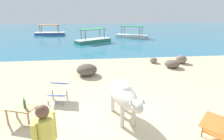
{
  "coord_description": "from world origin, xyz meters",
  "views": [
    {
      "loc": [
        -0.93,
        -4.9,
        3.09
      ],
      "look_at": [
        -0.02,
        3.0,
        0.55
      ],
      "focal_mm": 30.5,
      "sensor_mm": 36.0,
      "label": 1
    }
  ],
  "objects_px": {
    "deck_chair_far": "(216,127)",
    "boat_blue": "(50,33)",
    "bottle": "(24,104)",
    "deck_chair_near": "(59,90)",
    "low_bench_table": "(21,110)",
    "cow": "(123,95)",
    "boat_white": "(132,35)",
    "boat_green": "(93,39)"
  },
  "relations": [
    {
      "from": "bottle",
      "to": "deck_chair_far",
      "type": "bearing_deg",
      "value": -15.84
    },
    {
      "from": "bottle",
      "to": "boat_blue",
      "type": "distance_m",
      "value": 20.39
    },
    {
      "from": "bottle",
      "to": "cow",
      "type": "bearing_deg",
      "value": -2.46
    },
    {
      "from": "cow",
      "to": "deck_chair_near",
      "type": "distance_m",
      "value": 2.5
    },
    {
      "from": "bottle",
      "to": "deck_chair_far",
      "type": "relative_size",
      "value": 0.32
    },
    {
      "from": "deck_chair_near",
      "to": "deck_chair_far",
      "type": "height_order",
      "value": "same"
    },
    {
      "from": "deck_chair_near",
      "to": "boat_green",
      "type": "xyz_separation_m",
      "value": [
        1.43,
        12.48,
        -0.13
      ]
    },
    {
      "from": "cow",
      "to": "bottle",
      "type": "relative_size",
      "value": 6.99
    },
    {
      "from": "deck_chair_near",
      "to": "boat_blue",
      "type": "distance_m",
      "value": 19.23
    },
    {
      "from": "low_bench_table",
      "to": "boat_blue",
      "type": "distance_m",
      "value": 20.35
    },
    {
      "from": "low_bench_table",
      "to": "deck_chair_near",
      "type": "height_order",
      "value": "deck_chair_near"
    },
    {
      "from": "low_bench_table",
      "to": "boat_white",
      "type": "relative_size",
      "value": 0.23
    },
    {
      "from": "cow",
      "to": "boat_blue",
      "type": "height_order",
      "value": "boat_blue"
    },
    {
      "from": "bottle",
      "to": "deck_chair_far",
      "type": "xyz_separation_m",
      "value": [
        4.74,
        -1.35,
        -0.2
      ]
    },
    {
      "from": "deck_chair_near",
      "to": "deck_chair_far",
      "type": "xyz_separation_m",
      "value": [
        4.03,
        -2.65,
        0.0
      ]
    },
    {
      "from": "boat_blue",
      "to": "boat_white",
      "type": "bearing_deg",
      "value": -18.44
    },
    {
      "from": "boat_white",
      "to": "boat_green",
      "type": "relative_size",
      "value": 0.99
    },
    {
      "from": "boat_green",
      "to": "deck_chair_far",
      "type": "bearing_deg",
      "value": -112.52
    },
    {
      "from": "bottle",
      "to": "deck_chair_far",
      "type": "height_order",
      "value": "bottle"
    },
    {
      "from": "bottle",
      "to": "deck_chair_far",
      "type": "distance_m",
      "value": 4.93
    },
    {
      "from": "cow",
      "to": "deck_chair_near",
      "type": "relative_size",
      "value": 2.4
    },
    {
      "from": "deck_chair_far",
      "to": "boat_blue",
      "type": "bearing_deg",
      "value": 74.07
    },
    {
      "from": "low_bench_table",
      "to": "bottle",
      "type": "xyz_separation_m",
      "value": [
        0.12,
        -0.02,
        0.2
      ]
    },
    {
      "from": "boat_green",
      "to": "boat_blue",
      "type": "bearing_deg",
      "value": 97.59
    },
    {
      "from": "boat_blue",
      "to": "boat_green",
      "type": "relative_size",
      "value": 1.0
    },
    {
      "from": "deck_chair_near",
      "to": "boat_green",
      "type": "height_order",
      "value": "boat_green"
    },
    {
      "from": "cow",
      "to": "deck_chair_near",
      "type": "height_order",
      "value": "cow"
    },
    {
      "from": "low_bench_table",
      "to": "bottle",
      "type": "height_order",
      "value": "bottle"
    },
    {
      "from": "deck_chair_near",
      "to": "deck_chair_far",
      "type": "relative_size",
      "value": 0.92
    },
    {
      "from": "deck_chair_far",
      "to": "boat_blue",
      "type": "xyz_separation_m",
      "value": [
        -7.91,
        21.48,
        -0.13
      ]
    },
    {
      "from": "deck_chair_far",
      "to": "bottle",
      "type": "bearing_deg",
      "value": 128.02
    },
    {
      "from": "low_bench_table",
      "to": "boat_green",
      "type": "distance_m",
      "value": 13.95
    },
    {
      "from": "boat_blue",
      "to": "low_bench_table",
      "type": "bearing_deg",
      "value": -79.62
    },
    {
      "from": "bottle",
      "to": "boat_green",
      "type": "distance_m",
      "value": 13.95
    },
    {
      "from": "low_bench_table",
      "to": "cow",
      "type": "bearing_deg",
      "value": 17.08
    },
    {
      "from": "cow",
      "to": "low_bench_table",
      "type": "relative_size",
      "value": 2.4
    },
    {
      "from": "low_bench_table",
      "to": "boat_green",
      "type": "bearing_deg",
      "value": 100.52
    },
    {
      "from": "boat_green",
      "to": "boat_white",
      "type": "bearing_deg",
      "value": -0.41
    },
    {
      "from": "boat_white",
      "to": "deck_chair_far",
      "type": "bearing_deg",
      "value": -61.95
    },
    {
      "from": "low_bench_table",
      "to": "boat_blue",
      "type": "relative_size",
      "value": 0.23
    },
    {
      "from": "bottle",
      "to": "boat_blue",
      "type": "relative_size",
      "value": 0.08
    },
    {
      "from": "deck_chair_near",
      "to": "boat_blue",
      "type": "bearing_deg",
      "value": -156.28
    }
  ]
}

